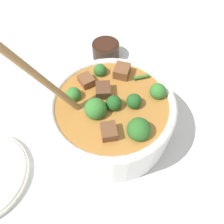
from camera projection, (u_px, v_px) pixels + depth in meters
ground_plane at (112, 129)px, 0.51m from camera, size 4.00×4.00×0.00m
stew_bowl at (112, 114)px, 0.46m from camera, size 0.29×0.25×0.29m
condiment_bowl at (106, 50)px, 0.63m from camera, size 0.08×0.08×0.05m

